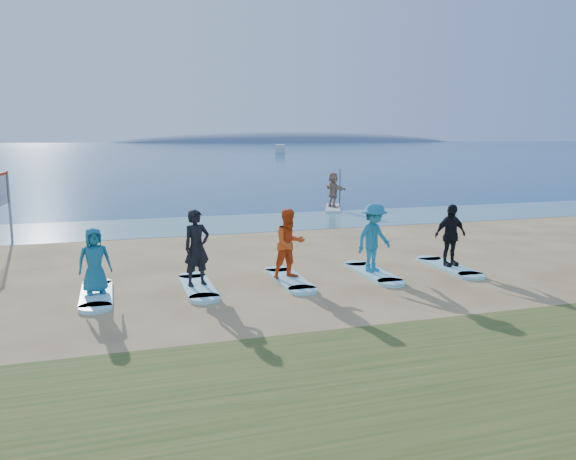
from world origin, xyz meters
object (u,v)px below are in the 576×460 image
object	(u,v)px
paddleboard	(333,208)
surfboard_4	(449,267)
paddleboarder	(333,190)
student_1	(197,248)
student_0	(94,261)
surfboard_3	(373,273)
surfboard_1	(198,287)
surfboard_2	(289,280)
student_4	(450,235)
surfboard_0	(96,295)
boat_offshore_b	(280,153)
student_3	(374,238)
student_2	(290,244)

from	to	relation	value
paddleboard	surfboard_4	size ratio (longest dim) A/B	1.36
paddleboarder	student_1	bearing A→B (deg)	135.74
student_0	student_1	world-z (taller)	student_1
student_0	surfboard_3	distance (m)	7.05
surfboard_1	surfboard_2	size ratio (longest dim) A/B	1.00
surfboard_1	surfboard_2	bearing A→B (deg)	0.00
paddleboarder	student_4	distance (m)	12.99
student_1	surfboard_0	bearing A→B (deg)	159.87
surfboard_0	student_4	world-z (taller)	student_4
surfboard_2	student_0	bearing A→B (deg)	180.00
surfboard_0	student_1	distance (m)	2.53
boat_offshore_b	surfboard_3	size ratio (longest dim) A/B	3.13
surfboard_0	surfboard_2	distance (m)	4.67
paddleboard	student_4	size ratio (longest dim) A/B	1.74
surfboard_0	student_3	world-z (taller)	student_3
boat_offshore_b	surfboard_1	world-z (taller)	boat_offshore_b
surfboard_3	student_3	world-z (taller)	student_3
student_2	surfboard_3	bearing A→B (deg)	-12.79
surfboard_0	surfboard_3	xyz separation A→B (m)	(7.01, 0.00, 0.00)
paddleboarder	surfboard_0	world-z (taller)	paddleboarder
student_3	paddleboarder	bearing A→B (deg)	50.16
student_4	student_2	bearing A→B (deg)	174.10
surfboard_0	student_0	world-z (taller)	student_0
boat_offshore_b	student_4	world-z (taller)	student_4
surfboard_0	student_0	bearing A→B (deg)	0.00
boat_offshore_b	student_4	bearing A→B (deg)	-85.87
paddleboard	boat_offshore_b	world-z (taller)	boat_offshore_b
student_0	surfboard_3	xyz separation A→B (m)	(7.01, 0.00, -0.80)
paddleboarder	student_1	world-z (taller)	student_1
student_0	surfboard_1	xyz separation A→B (m)	(2.34, 0.00, -0.80)
surfboard_0	surfboard_3	distance (m)	7.01
student_0	student_4	size ratio (longest dim) A/B	0.88
surfboard_1	student_1	distance (m)	0.97
student_2	surfboard_4	bearing A→B (deg)	-12.79
surfboard_3	surfboard_2	bearing A→B (deg)	180.00
surfboard_3	student_3	xyz separation A→B (m)	(0.00, 0.00, 0.96)
student_0	surfboard_2	xyz separation A→B (m)	(4.67, 0.00, -0.80)
student_2	student_0	bearing A→B (deg)	167.21
student_1	student_3	distance (m)	4.67
boat_offshore_b	surfboard_4	distance (m)	106.25
paddleboard	student_0	distance (m)	16.97
student_1	surfboard_4	bearing A→B (deg)	-20.13
surfboard_3	student_3	size ratio (longest dim) A/B	1.20
student_0	student_4	bearing A→B (deg)	-11.94
student_1	surfboard_2	distance (m)	2.53
paddleboarder	student_2	size ratio (longest dim) A/B	0.98
surfboard_0	surfboard_3	bearing A→B (deg)	0.00
student_1	surfboard_2	world-z (taller)	student_1
student_1	paddleboarder	bearing A→B (deg)	35.86
paddleboard	student_2	world-z (taller)	student_2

